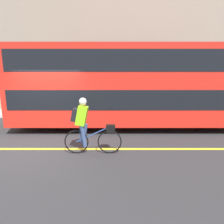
% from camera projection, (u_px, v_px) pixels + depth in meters
% --- Properties ---
extents(ground_plane, '(80.00, 80.00, 0.00)m').
position_uv_depth(ground_plane, '(36.00, 147.00, 5.64)').
color(ground_plane, '#2D2D30').
extents(road_center_line, '(50.00, 0.14, 0.01)m').
position_uv_depth(road_center_line, '(34.00, 149.00, 5.47)').
color(road_center_line, yellow).
rests_on(road_center_line, ground_plane).
extents(sidewalk_curb, '(60.00, 2.44, 0.11)m').
position_uv_depth(sidewalk_curb, '(73.00, 113.00, 11.09)').
color(sidewalk_curb, '#A8A399').
rests_on(sidewalk_curb, ground_plane).
extents(building_facade, '(60.00, 0.30, 8.60)m').
position_uv_depth(building_facade, '(75.00, 47.00, 11.67)').
color(building_facade, gray).
rests_on(building_facade, ground_plane).
extents(bus, '(10.57, 2.50, 3.48)m').
position_uv_depth(bus, '(136.00, 84.00, 7.68)').
color(bus, black).
rests_on(bus, ground_plane).
extents(cyclist_on_bike, '(1.68, 0.32, 1.65)m').
position_uv_depth(cyclist_on_bike, '(86.00, 124.00, 5.01)').
color(cyclist_on_bike, black).
rests_on(cyclist_on_bike, ground_plane).
extents(trash_bin, '(0.56, 0.56, 0.81)m').
position_uv_depth(trash_bin, '(192.00, 106.00, 10.91)').
color(trash_bin, '#262628').
rests_on(trash_bin, sidewalk_curb).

